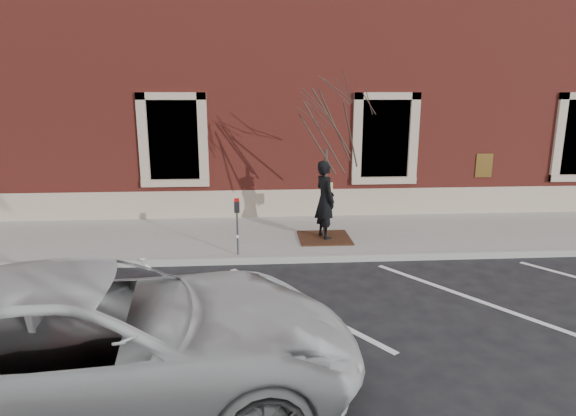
{
  "coord_description": "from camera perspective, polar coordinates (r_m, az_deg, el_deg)",
  "views": [
    {
      "loc": [
        -0.75,
        -10.15,
        3.69
      ],
      "look_at": [
        0.0,
        0.6,
        1.1
      ],
      "focal_mm": 30.0,
      "sensor_mm": 36.0,
      "label": 1
    }
  ],
  "objects": [
    {
      "name": "ground",
      "position": [
        10.83,
        0.22,
        -6.41
      ],
      "size": [
        120.0,
        120.0,
        0.0
      ],
      "primitive_type": "plane",
      "color": "#28282B",
      "rests_on": "ground"
    },
    {
      "name": "sidewalk_near",
      "position": [
        12.46,
        -0.37,
        -3.35
      ],
      "size": [
        40.0,
        3.5,
        0.15
      ],
      "primitive_type": "cube",
      "color": "#A6A29C",
      "rests_on": "ground"
    },
    {
      "name": "curb_near",
      "position": [
        10.76,
        0.24,
        -6.13
      ],
      "size": [
        40.0,
        0.12,
        0.15
      ],
      "primitive_type": "cube",
      "color": "#9E9E99",
      "rests_on": "ground"
    },
    {
      "name": "parking_stripes",
      "position": [
        8.8,
        1.29,
        -11.27
      ],
      "size": [
        28.0,
        4.4,
        0.01
      ],
      "primitive_type": null,
      "color": "silver",
      "rests_on": "ground"
    },
    {
      "name": "building_civic",
      "position": [
        17.91,
        -1.64,
        14.48
      ],
      "size": [
        40.0,
        8.62,
        8.0
      ],
      "color": "maroon",
      "rests_on": "ground"
    },
    {
      "name": "man",
      "position": [
        11.84,
        4.41,
        0.97
      ],
      "size": [
        0.67,
        0.82,
        1.96
      ],
      "primitive_type": "imported",
      "rotation": [
        0.0,
        0.0,
        1.89
      ],
      "color": "black",
      "rests_on": "sidewalk_near"
    },
    {
      "name": "parking_meter",
      "position": [
        10.63,
        -6.06,
        -0.96
      ],
      "size": [
        0.12,
        0.09,
        1.29
      ],
      "rotation": [
        0.0,
        0.0,
        -0.11
      ],
      "color": "#595B60",
      "rests_on": "sidewalk_near"
    },
    {
      "name": "tree_grate",
      "position": [
        12.05,
        4.34,
        -3.54
      ],
      "size": [
        1.27,
        1.27,
        0.03
      ],
      "primitive_type": "cube",
      "color": "#442815",
      "rests_on": "sidewalk_near"
    },
    {
      "name": "sapling",
      "position": [
        11.54,
        4.59,
        9.96
      ],
      "size": [
        2.43,
        2.43,
        4.05
      ],
      "color": "#402D26",
      "rests_on": "sidewalk_near"
    },
    {
      "name": "white_truck",
      "position": [
        6.19,
        -22.03,
        -14.66
      ],
      "size": [
        6.6,
        3.7,
        1.74
      ],
      "primitive_type": "imported",
      "rotation": [
        0.0,
        0.0,
        1.7
      ],
      "color": "silver",
      "rests_on": "ground"
    }
  ]
}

